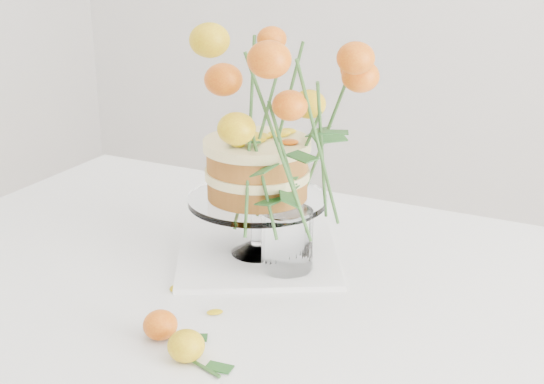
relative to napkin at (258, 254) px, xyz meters
The scene contains 8 objects.
table 0.13m from the napkin, 53.24° to the right, with size 1.43×0.93×0.76m.
napkin is the anchor object (origin of this frame).
cake_stand 0.15m from the napkin, 90.00° to the right, with size 0.25×0.25×0.22m.
rose_vase 0.27m from the napkin, 24.95° to the right, with size 0.36×0.36×0.45m.
loose_rose_near 0.36m from the napkin, 78.62° to the right, with size 0.09×0.05×0.04m.
loose_rose_far 0.32m from the napkin, 89.21° to the right, with size 0.09×0.05×0.04m.
stray_petal_a 0.19m from the napkin, 109.38° to the right, with size 0.03×0.02×0.00m, color yellow.
stray_petal_b 0.22m from the napkin, 80.16° to the right, with size 0.03×0.02×0.00m, color yellow.
Camera 1 is at (0.53, -1.03, 1.34)m, focal length 50.00 mm.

